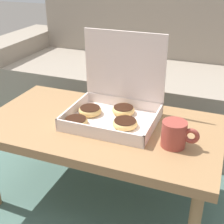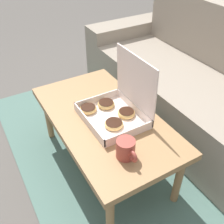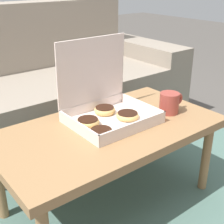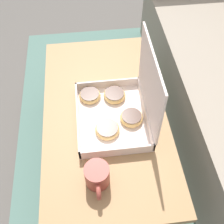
% 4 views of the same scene
% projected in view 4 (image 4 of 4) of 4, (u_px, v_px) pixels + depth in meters
% --- Properties ---
extents(ground_plane, '(12.00, 12.00, 0.00)m').
position_uv_depth(ground_plane, '(115.00, 153.00, 1.56)').
color(ground_plane, '#514C47').
extents(area_rug, '(2.32, 1.77, 0.01)m').
position_uv_depth(area_rug, '(165.00, 147.00, 1.58)').
color(area_rug, '#4C6B60').
rests_on(area_rug, ground_plane).
extents(coffee_table, '(1.03, 0.56, 0.42)m').
position_uv_depth(coffee_table, '(105.00, 117.00, 1.25)').
color(coffee_table, '#997047').
rests_on(coffee_table, ground_plane).
extents(pastry_box, '(0.38, 0.32, 0.37)m').
position_uv_depth(pastry_box, '(119.00, 107.00, 1.15)').
color(pastry_box, silver).
rests_on(pastry_box, coffee_table).
extents(coffee_mug, '(0.14, 0.09, 0.10)m').
position_uv_depth(coffee_mug, '(97.00, 176.00, 0.98)').
color(coffee_mug, '#993D33').
rests_on(coffee_mug, coffee_table).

